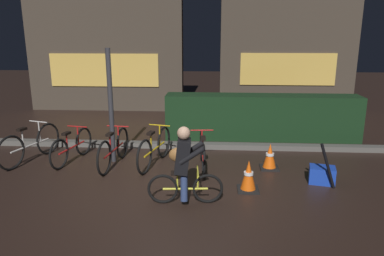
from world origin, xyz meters
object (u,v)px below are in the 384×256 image
parked_bike_left_mid (72,147)px  traffic_cone_far (270,157)px  parked_bike_leftmost (30,145)px  closed_umbrella (328,166)px  parked_bike_right_mid (202,152)px  blue_crate (322,175)px  street_post (111,107)px  parked_bike_center_left (114,149)px  traffic_cone_near (248,176)px  parked_bike_center_right (155,148)px  cyclist (184,165)px

parked_bike_left_mid → traffic_cone_far: (4.04, -0.15, -0.08)m
parked_bike_leftmost → closed_umbrella: bearing=-84.1°
parked_bike_leftmost → parked_bike_right_mid: 3.58m
parked_bike_left_mid → blue_crate: parked_bike_left_mid is taller
street_post → parked_bike_center_left: street_post is taller
traffic_cone_near → parked_bike_center_left: bearing=158.4°
parked_bike_center_left → closed_umbrella: bearing=-96.8°
parked_bike_center_right → parked_bike_right_mid: bearing=-81.9°
traffic_cone_near → cyclist: bearing=-153.5°
parked_bike_leftmost → parked_bike_left_mid: (0.87, 0.03, -0.04)m
street_post → cyclist: street_post is taller
parked_bike_left_mid → parked_bike_right_mid: size_ratio=0.97×
closed_umbrella → traffic_cone_far: bearing=-56.5°
parked_bike_center_right → traffic_cone_near: parked_bike_center_right is taller
parked_bike_center_right → parked_bike_right_mid: parked_bike_center_right is taller
street_post → cyclist: bearing=-48.3°
parked_bike_center_right → closed_umbrella: closed_umbrella is taller
blue_crate → closed_umbrella: bearing=-89.0°
parked_bike_left_mid → traffic_cone_near: (3.53, -1.22, -0.07)m
traffic_cone_near → parked_bike_left_mid: bearing=160.9°
parked_bike_left_mid → parked_bike_center_right: size_ratio=0.91×
blue_crate → closed_umbrella: (0.00, -0.25, 0.26)m
parked_bike_leftmost → parked_bike_left_mid: parked_bike_leftmost is taller
street_post → traffic_cone_near: street_post is taller
traffic_cone_far → street_post: bearing=175.8°
parked_bike_center_left → parked_bike_center_right: 0.81m
street_post → closed_umbrella: 4.26m
parked_bike_center_left → traffic_cone_far: parked_bike_center_left is taller
traffic_cone_far → closed_umbrella: size_ratio=0.60×
traffic_cone_near → blue_crate: (1.34, 0.40, -0.11)m
parked_bike_leftmost → cyclist: 3.76m
parked_bike_center_right → traffic_cone_near: bearing=-108.9°
parked_bike_right_mid → blue_crate: parked_bike_right_mid is taller
parked_bike_center_left → cyclist: size_ratio=1.34×
parked_bike_leftmost → traffic_cone_near: size_ratio=3.14×
parked_bike_left_mid → parked_bike_center_left: size_ratio=0.91×
traffic_cone_near → traffic_cone_far: size_ratio=1.04×
parked_bike_center_right → street_post: bearing=92.2°
parked_bike_leftmost → blue_crate: size_ratio=3.82×
parked_bike_center_right → cyclist: (0.72, -1.65, 0.28)m
parked_bike_left_mid → parked_bike_right_mid: bearing=-82.9°
traffic_cone_near → blue_crate: bearing=16.6°
parked_bike_left_mid → street_post: bearing=-73.5°
parked_bike_center_left → traffic_cone_near: size_ratio=3.12×
parked_bike_left_mid → parked_bike_center_right: (1.75, -0.10, 0.03)m
parked_bike_center_left → parked_bike_center_right: (0.81, 0.10, 0.00)m
closed_umbrella → cyclist: bearing=6.9°
street_post → closed_umbrella: bearing=-15.9°
parked_bike_left_mid → traffic_cone_far: parked_bike_left_mid is taller
parked_bike_leftmost → parked_bike_center_right: 2.61m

